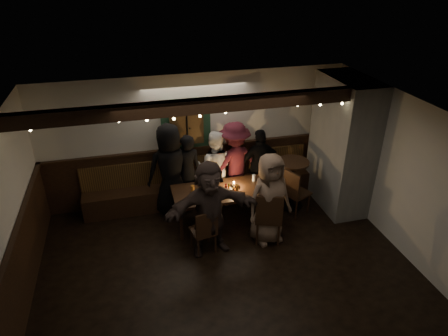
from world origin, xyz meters
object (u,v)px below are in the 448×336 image
object	(u,v)px
person_e	(260,165)
person_c	(215,168)
chair_near_right	(269,215)
person_g	(269,199)
high_top	(292,178)
chair_near_left	(205,229)
person_b	(187,172)
person_a	(171,170)
chair_end	(293,190)
person_d	(234,162)
person_f	(210,208)
dining_table	(227,192)

from	to	relation	value
person_e	person_c	bearing A→B (deg)	-6.75
person_c	chair_near_right	bearing A→B (deg)	132.74
person_g	high_top	bearing A→B (deg)	36.91
chair_near_left	person_c	xyz separation A→B (m)	(0.54, 1.56, 0.29)
high_top	chair_near_right	bearing A→B (deg)	-129.83
person_c	person_b	bearing A→B (deg)	28.21
chair_near_right	person_a	distance (m)	2.08
chair_near_left	chair_end	world-z (taller)	chair_end
person_a	person_c	distance (m)	0.91
person_e	person_g	distance (m)	1.41
high_top	person_b	distance (m)	2.05
high_top	person_g	distance (m)	1.25
person_d	person_f	distance (m)	1.70
chair_end	person_a	distance (m)	2.37
chair_end	person_d	size ratio (longest dim) A/B	0.57
person_c	person_a	bearing A→B (deg)	30.23
chair_near_right	person_a	size ratio (longest dim) A/B	0.56
chair_end	person_f	size ratio (longest dim) A/B	0.57
person_b	person_c	world-z (taller)	person_b
person_c	chair_end	bearing A→B (deg)	170.15
chair_near_right	person_d	size ratio (longest dim) A/B	0.60
person_f	chair_end	bearing A→B (deg)	15.25
person_a	person_d	size ratio (longest dim) A/B	1.08
person_b	person_d	size ratio (longest dim) A/B	0.92
chair_near_left	person_e	size ratio (longest dim) A/B	0.56
chair_end	dining_table	bearing A→B (deg)	176.65
person_f	person_g	xyz separation A→B (m)	(1.04, 0.03, -0.01)
chair_end	person_a	bearing A→B (deg)	162.03
dining_table	chair_near_right	world-z (taller)	chair_near_right
dining_table	person_f	size ratio (longest dim) A/B	1.17
person_a	person_d	bearing A→B (deg)	176.12
chair_near_right	chair_end	world-z (taller)	chair_near_right
chair_near_left	person_a	bearing A→B (deg)	103.71
chair_end	person_g	bearing A→B (deg)	-140.13
chair_end	person_f	world-z (taller)	person_f
chair_near_left	person_b	distance (m)	1.53
person_a	person_b	distance (m)	0.36
person_a	dining_table	bearing A→B (deg)	136.60
chair_near_left	person_g	xyz separation A→B (m)	(1.15, 0.10, 0.35)
high_top	person_d	world-z (taller)	person_d
chair_near_left	person_c	distance (m)	1.67
person_f	chair_near_left	bearing A→B (deg)	-153.85
dining_table	person_e	bearing A→B (deg)	37.84
person_b	person_f	world-z (taller)	person_f
person_c	chair_near_left	bearing A→B (deg)	93.26
chair_end	person_g	distance (m)	1.00
chair_near_left	high_top	world-z (taller)	high_top
person_a	person_d	distance (m)	1.29
person_a	person_g	world-z (taller)	person_a
chair_end	person_g	xyz separation A→B (m)	(-0.73, -0.61, 0.29)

